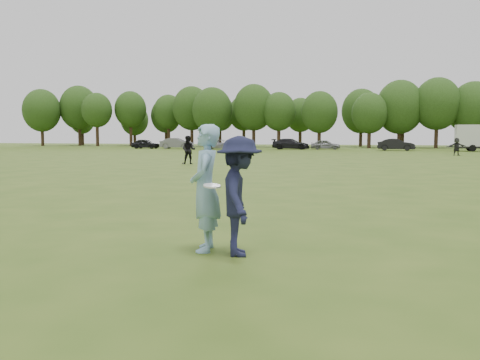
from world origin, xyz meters
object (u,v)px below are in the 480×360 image
at_px(car_d, 291,144).
at_px(car_e, 326,145).
at_px(player_far_d, 457,147).
at_px(car_b, 177,143).
at_px(car_f, 396,145).
at_px(car_c, 222,144).
at_px(player_far_a, 189,150).
at_px(thrower, 205,188).
at_px(defender, 239,196).
at_px(car_a, 145,144).

bearing_deg(car_d, car_e, -86.13).
bearing_deg(player_far_d, car_b, 143.02).
bearing_deg(car_f, car_c, 90.79).
xyz_separation_m(player_far_a, player_far_d, (18.81, 21.17, -0.10)).
distance_m(car_e, car_f, 9.46).
relative_size(car_c, car_f, 1.04).
bearing_deg(player_far_d, car_d, 125.30).
distance_m(car_b, car_d, 16.44).
height_order(player_far_a, car_c, player_far_a).
bearing_deg(thrower, defender, 61.02).
xyz_separation_m(player_far_a, car_c, (-9.72, 35.56, -0.28)).
distance_m(car_d, car_e, 4.73).
relative_size(defender, player_far_a, 1.00).
distance_m(player_far_a, car_b, 40.02).
bearing_deg(car_c, defender, -166.56).
relative_size(player_far_d, car_b, 0.36).
distance_m(defender, car_f, 59.53).
relative_size(player_far_a, car_a, 0.46).
bearing_deg(thrower, car_e, 169.47).
xyz_separation_m(thrower, car_e, (-5.76, 61.67, -0.37)).
distance_m(car_d, car_f, 14.00).
relative_size(car_a, car_d, 0.80).
bearing_deg(thrower, car_d, 173.84).
height_order(thrower, car_d, thrower).
height_order(car_b, car_e, car_b).
relative_size(defender, player_far_d, 1.12).
height_order(player_far_d, car_b, player_far_d).
bearing_deg(car_d, player_far_a, 179.45).
bearing_deg(player_far_a, thrower, -76.38).
xyz_separation_m(car_d, car_f, (13.87, -1.93, 0.01)).
height_order(defender, player_far_d, defender).
bearing_deg(car_a, defender, -151.64).
bearing_deg(car_e, player_far_a, 168.18).
height_order(car_e, car_f, car_f).
bearing_deg(car_e, player_far_d, -144.91).
bearing_deg(car_e, car_c, 95.22).
xyz_separation_m(defender, player_far_a, (-10.62, 23.63, 0.00)).
distance_m(thrower, car_c, 62.24).
bearing_deg(defender, car_a, 9.74).
bearing_deg(car_d, car_c, 102.20).
height_order(car_b, car_d, car_b).
distance_m(car_c, car_e, 14.20).
xyz_separation_m(defender, car_f, (2.77, 59.47, -0.19)).
bearing_deg(car_d, thrower, -171.58).
xyz_separation_m(defender, car_a, (-32.31, 59.65, -0.24)).
xyz_separation_m(car_d, car_e, (4.71, 0.42, -0.07)).
bearing_deg(player_far_a, car_b, 105.46).
height_order(thrower, player_far_a, thrower).
bearing_deg(car_a, car_c, -92.31).
xyz_separation_m(car_a, car_d, (21.21, 1.75, 0.04)).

